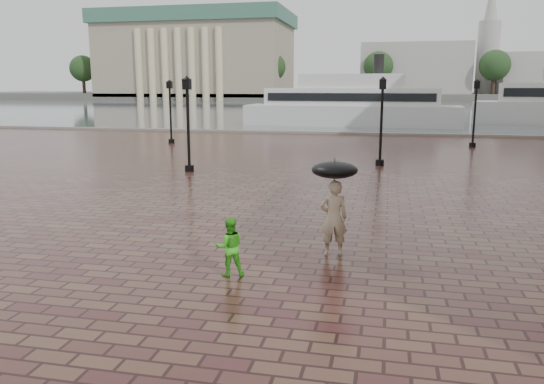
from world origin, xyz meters
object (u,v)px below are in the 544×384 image
Objects in this scene: adult_pedestrian at (333,218)px; child_pedestrian at (230,247)px; street_lamps at (305,116)px; ferry_near at (352,105)px.

child_pedestrian is (-2.04, -1.90, -0.28)m from adult_pedestrian.
adult_pedestrian is at bearing -79.13° from street_lamps.
street_lamps is at bearing -108.92° from child_pedestrian.
ferry_near is at bearing -112.60° from child_pedestrian.
street_lamps is at bearing -93.47° from adult_pedestrian.
street_lamps reaches higher than child_pedestrian.
child_pedestrian is at bearing -85.58° from street_lamps.
adult_pedestrian is 43.89m from ferry_near.
child_pedestrian is (1.62, -20.97, -1.68)m from street_lamps.
street_lamps is 21.10m from child_pedestrian.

